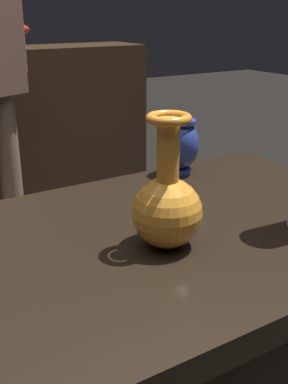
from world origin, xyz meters
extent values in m
cube|color=black|center=(0.00, 0.00, 0.78)|extent=(1.20, 0.64, 0.05)
sphere|color=orange|center=(0.06, -0.06, 0.86)|extent=(0.13, 0.13, 0.13)
cylinder|color=orange|center=(0.06, -0.06, 0.97)|extent=(0.04, 0.04, 0.12)
torus|color=orange|center=(0.06, -0.06, 1.03)|extent=(0.08, 0.08, 0.02)
cylinder|color=#2D429E|center=(0.32, 0.26, 0.81)|extent=(0.06, 0.06, 0.01)
ellipsoid|color=#2D429E|center=(0.32, 0.26, 0.88)|extent=(0.09, 0.09, 0.13)
cylinder|color=#2D429E|center=(0.32, 0.26, 0.94)|extent=(0.08, 0.08, 0.01)
cylinder|color=red|center=(0.52, 2.22, 1.00)|extent=(0.06, 0.06, 0.01)
cylinder|color=red|center=(0.52, 2.22, 1.03)|extent=(0.03, 0.03, 0.05)
ellipsoid|color=red|center=(0.52, 2.22, 1.09)|extent=(0.17, 0.17, 0.07)
cylinder|color=#846B56|center=(0.20, 1.49, 0.42)|extent=(0.11, 0.11, 0.85)
cylinder|color=brown|center=(0.32, 1.54, 1.22)|extent=(0.07, 0.07, 0.57)
camera|label=1|loc=(-0.37, -0.69, 1.20)|focal=44.17mm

